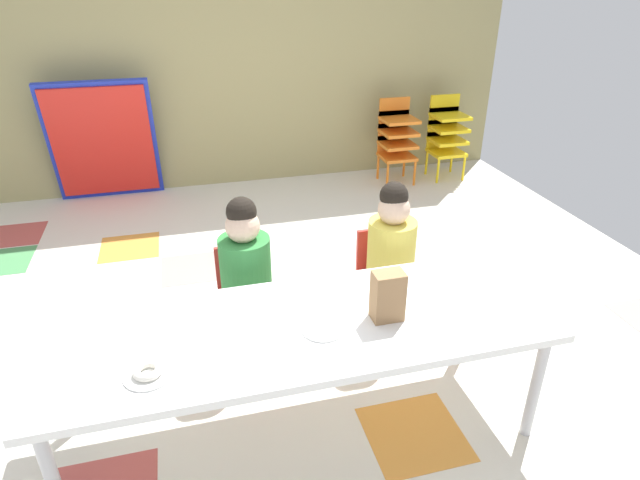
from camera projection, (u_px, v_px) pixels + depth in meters
name	position (u px, v px, depth m)	size (l,w,h in m)	color
ground_plane	(279.00, 334.00, 3.12)	(5.51, 5.18, 0.02)	silver
back_wall	(219.00, 46.00, 4.76)	(5.51, 0.10, 2.55)	tan
craft_table	(302.00, 332.00, 2.25)	(2.10, 0.72, 0.58)	white
seated_child_near_camera	(245.00, 265.00, 2.71)	(0.32, 0.31, 0.92)	red
seated_child_middle_seat	(391.00, 247.00, 2.89)	(0.33, 0.33, 0.92)	red
kid_chair_orange_stack	(397.00, 136.00, 5.14)	(0.32, 0.30, 0.80)	orange
kid_chair_yellow_stack	(446.00, 132.00, 5.26)	(0.32, 0.30, 0.80)	yellow
folded_activity_table	(103.00, 142.00, 4.68)	(0.90, 0.29, 1.09)	#1E33BF
paper_bag_brown	(388.00, 296.00, 2.21)	(0.13, 0.09, 0.22)	#9E754C
paper_plate_near_edge	(148.00, 375.00, 1.94)	(0.18, 0.18, 0.01)	white
paper_plate_center_table	(323.00, 329.00, 2.19)	(0.18, 0.18, 0.01)	white
donut_powdered_on_plate	(148.00, 371.00, 1.93)	(0.11, 0.11, 0.03)	white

